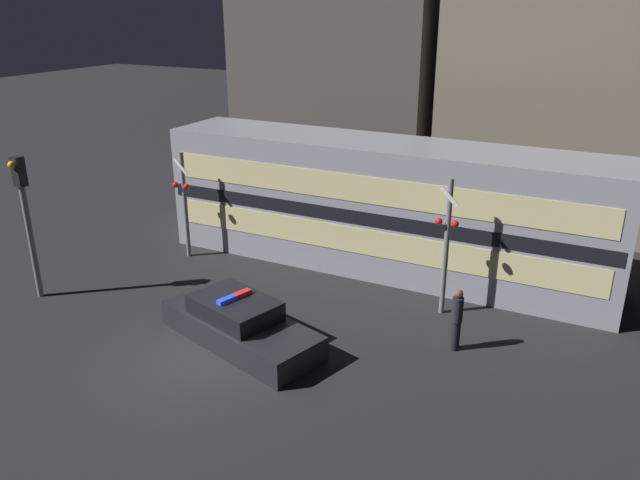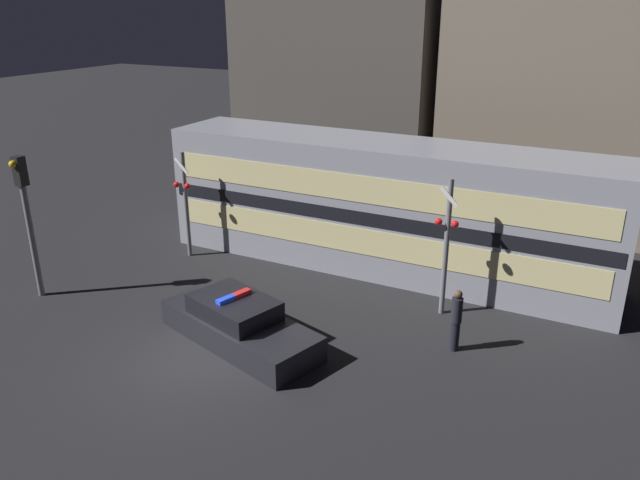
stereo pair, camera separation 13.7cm
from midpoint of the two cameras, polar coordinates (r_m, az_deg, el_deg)
name	(u,v)px [view 1 (the left image)]	position (r m, az deg, el deg)	size (l,w,h in m)	color
ground_plane	(195,361)	(16.99, -11.62, -10.75)	(120.00, 120.00, 0.00)	black
train	(383,206)	(21.52, 5.61, 3.10)	(15.60, 3.00, 4.44)	gray
police_car	(239,325)	(17.39, -7.61, -7.70)	(5.21, 3.14, 1.39)	black
pedestrian	(457,319)	(17.08, 12.16, -7.09)	(0.30, 0.30, 1.77)	black
crossing_signal_near	(446,243)	(18.40, 11.27, -0.28)	(0.69, 0.33, 4.19)	slate
crossing_signal_far	(184,201)	(22.84, -12.46, 3.47)	(0.69, 0.33, 3.89)	slate
traffic_light_corner	(26,214)	(20.97, -25.46, 2.20)	(0.30, 0.46, 4.54)	slate
building_left	(345,77)	(30.90, 2.18, 14.67)	(9.41, 6.18, 10.75)	#47423D
building_center	(551,112)	(27.69, 20.20, 10.93)	(8.39, 5.11, 9.08)	#726656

